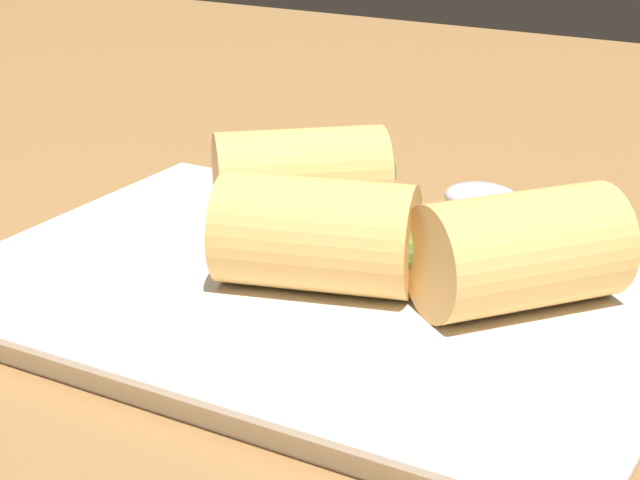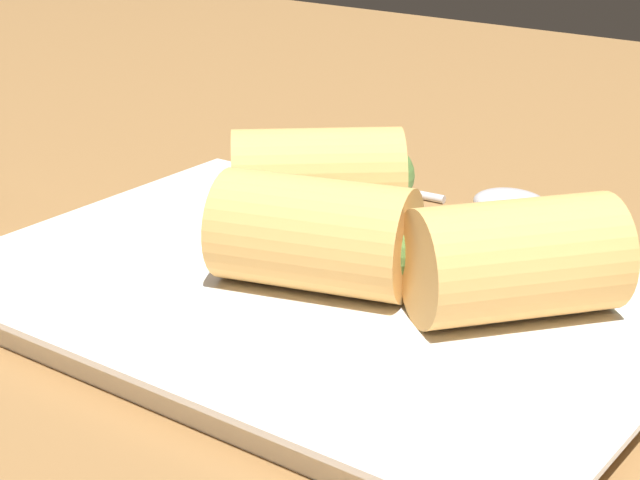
% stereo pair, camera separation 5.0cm
% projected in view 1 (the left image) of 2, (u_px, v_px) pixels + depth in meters
% --- Properties ---
extents(table_surface, '(1.80, 1.40, 0.02)m').
position_uv_depth(table_surface, '(277.00, 327.00, 0.49)').
color(table_surface, olive).
rests_on(table_surface, ground).
extents(serving_plate, '(0.32, 0.22, 0.01)m').
position_uv_depth(serving_plate, '(320.00, 296.00, 0.48)').
color(serving_plate, white).
rests_on(serving_plate, table_surface).
extents(roll_front_left, '(0.10, 0.09, 0.05)m').
position_uv_depth(roll_front_left, '(310.00, 177.00, 0.54)').
color(roll_front_left, '#DBA356').
rests_on(roll_front_left, serving_plate).
extents(roll_front_right, '(0.09, 0.10, 0.05)m').
position_uv_depth(roll_front_right, '(529.00, 249.00, 0.45)').
color(roll_front_right, '#DBA356').
rests_on(roll_front_right, serving_plate).
extents(roll_back_left, '(0.10, 0.07, 0.05)m').
position_uv_depth(roll_back_left, '(329.00, 234.00, 0.46)').
color(roll_back_left, '#DBA356').
rests_on(roll_back_left, serving_plate).
extents(spoon, '(0.16, 0.04, 0.02)m').
position_uv_depth(spoon, '(468.00, 196.00, 0.61)').
color(spoon, silver).
rests_on(spoon, table_surface).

